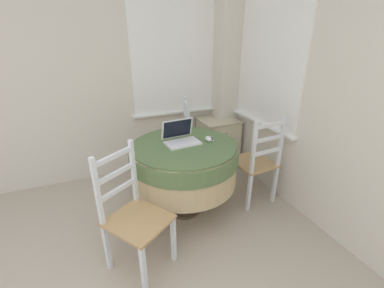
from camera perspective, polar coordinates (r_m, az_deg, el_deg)
name	(u,v)px	position (r m, az deg, el deg)	size (l,w,h in m)	color
corner_room_shell	(191,89)	(2.50, -0.25, 12.23)	(4.65, 4.60, 2.55)	beige
round_dining_table	(184,161)	(2.58, -1.81, -3.83)	(1.07, 1.07, 0.77)	#4C3D2D
laptop	(181,138)	(2.53, -2.51, 1.39)	(0.35, 0.28, 0.22)	white
computer_mouse	(208,139)	(2.57, 3.69, 1.15)	(0.06, 0.09, 0.05)	white
cell_phone	(211,139)	(2.62, 4.19, 1.13)	(0.08, 0.13, 0.01)	#B2B7BC
dining_chair_near_back_window	(176,141)	(3.34, -3.58, 0.59)	(0.53, 0.50, 1.01)	tan
dining_chair_near_right_window	(256,162)	(2.89, 14.02, -3.98)	(0.44, 0.47, 1.01)	tan
dining_chair_camera_near	(134,216)	(2.10, -12.87, -15.30)	(0.58, 0.59, 1.01)	tan
corner_cabinet	(218,141)	(3.69, 5.79, 0.57)	(0.52, 0.48, 0.67)	beige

